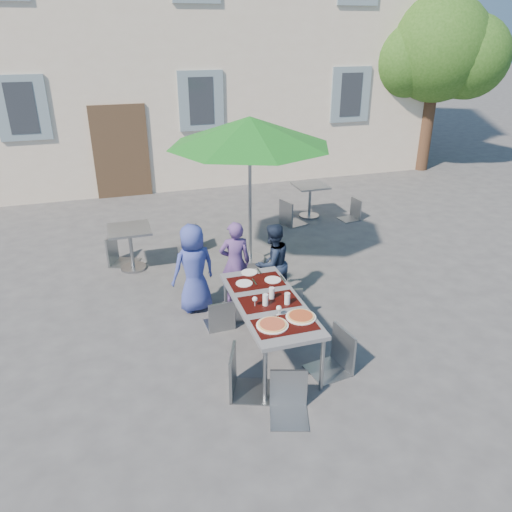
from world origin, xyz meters
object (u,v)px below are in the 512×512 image
object	(u,v)px
bg_chair_r_0	(192,224)
child_0	(194,268)
patio_umbrella	(250,132)
chair_3	(242,347)
pizza_near_right	(301,316)
cafe_table_1	(310,195)
pizza_near_left	(272,325)
chair_0	(220,297)
bg_chair_l_1	(290,198)
bg_chair_r_1	(353,197)
child_2	(272,263)
chair_2	(287,282)
chair_4	(338,328)
chair_5	(290,372)
bg_chair_l_0	(116,232)
dining_table	(269,305)
child_1	(235,263)
cafe_table_0	(130,241)
chair_1	(248,281)

from	to	relation	value
bg_chair_r_0	child_0	bearing A→B (deg)	-99.80
patio_umbrella	chair_3	bearing A→B (deg)	-108.40
pizza_near_right	cafe_table_1	bearing A→B (deg)	65.66
pizza_near_left	chair_0	size ratio (longest dim) A/B	0.44
bg_chair_l_1	bg_chair_r_1	xyz separation A→B (m)	(1.42, -0.09, -0.11)
chair_0	chair_3	bearing A→B (deg)	-93.34
pizza_near_left	child_2	size ratio (longest dim) A/B	0.30
chair_2	chair_4	distance (m)	1.33
chair_0	chair_3	xyz separation A→B (m)	(-0.08, -1.38, 0.12)
chair_5	patio_umbrella	world-z (taller)	patio_umbrella
patio_umbrella	bg_chair_l_0	size ratio (longest dim) A/B	2.69
dining_table	chair_2	distance (m)	0.92
chair_3	bg_chair_r_0	xyz separation A→B (m)	(0.23, 4.17, -0.10)
child_2	chair_5	xyz separation A→B (m)	(-0.64, -2.40, -0.08)
child_1	chair_5	distance (m)	2.53
patio_umbrella	cafe_table_1	distance (m)	3.24
pizza_near_left	bg_chair_l_0	xyz separation A→B (m)	(-1.52, 3.86, -0.18)
child_0	cafe_table_1	world-z (taller)	child_0
child_1	bg_chair_l_0	size ratio (longest dim) A/B	1.28
pizza_near_right	child_1	size ratio (longest dim) A/B	0.27
chair_0	cafe_table_1	world-z (taller)	chair_0
chair_2	cafe_table_0	size ratio (longest dim) A/B	1.27
child_1	cafe_table_0	distance (m)	2.14
pizza_near_left	child_1	xyz separation A→B (m)	(0.10, 1.95, -0.12)
chair_2	patio_umbrella	xyz separation A→B (m)	(0.04, 1.91, 1.73)
bg_chair_r_0	bg_chair_r_1	size ratio (longest dim) A/B	1.03
child_2	patio_umbrella	bearing A→B (deg)	-113.63
chair_2	chair_3	bearing A→B (deg)	-127.39
dining_table	pizza_near_right	bearing A→B (deg)	-63.78
chair_1	bg_chair_l_0	xyz separation A→B (m)	(-1.67, 2.41, 0.00)
bg_chair_r_0	chair_5	bearing A→B (deg)	-88.06
patio_umbrella	child_2	bearing A→B (deg)	-92.76
chair_4	cafe_table_0	size ratio (longest dim) A/B	1.34
cafe_table_0	bg_chair_r_0	bearing A→B (deg)	23.88
dining_table	chair_5	size ratio (longest dim) A/B	2.01
pizza_near_left	chair_2	world-z (taller)	chair_2
pizza_near_left	chair_3	world-z (taller)	chair_3
chair_4	chair_5	distance (m)	0.97
bg_chair_l_1	child_0	bearing A→B (deg)	-132.45
patio_umbrella	chair_1	bearing A→B (deg)	-107.90
dining_table	bg_chair_r_1	world-z (taller)	bg_chair_r_1
pizza_near_right	chair_4	distance (m)	0.48
pizza_near_right	patio_umbrella	distance (m)	3.48
child_2	bg_chair_r_0	xyz separation A→B (m)	(-0.80, 2.24, -0.11)
child_0	pizza_near_left	bearing A→B (deg)	91.64
dining_table	pizza_near_left	world-z (taller)	pizza_near_left
chair_0	bg_chair_r_1	xyz separation A→B (m)	(3.77, 3.37, 0.00)
child_2	cafe_table_1	world-z (taller)	child_2
chair_1	chair_2	size ratio (longest dim) A/B	1.05
chair_0	chair_4	size ratio (longest dim) A/B	0.83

